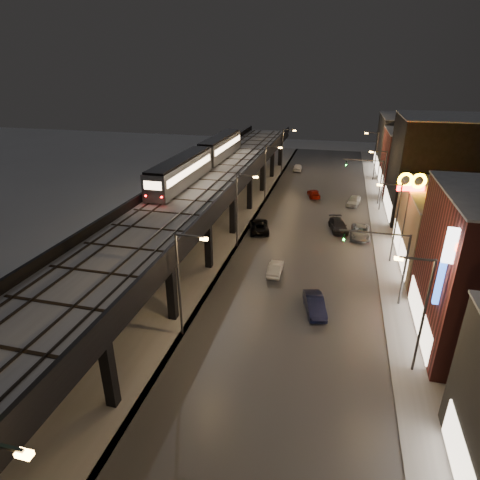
# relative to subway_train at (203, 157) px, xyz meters

# --- Properties ---
(road_surface) EXTENTS (17.00, 120.00, 0.06)m
(road_surface) POSITION_rel_subway_train_xyz_m (16.00, -7.20, -8.22)
(road_surface) COLOR #46474D
(road_surface) RESTS_ON ground
(sidewalk_right) EXTENTS (4.00, 120.00, 0.14)m
(sidewalk_right) POSITION_rel_subway_train_xyz_m (26.00, -7.20, -8.18)
(sidewalk_right) COLOR #9FA1A8
(sidewalk_right) RESTS_ON ground
(under_viaduct_pavement) EXTENTS (11.00, 120.00, 0.06)m
(under_viaduct_pavement) POSITION_rel_subway_train_xyz_m (2.50, -7.20, -8.22)
(under_viaduct_pavement) COLOR #9FA1A8
(under_viaduct_pavement) RESTS_ON ground
(elevated_viaduct) EXTENTS (9.00, 100.00, 6.30)m
(elevated_viaduct) POSITION_rel_subway_train_xyz_m (2.50, -10.35, -2.63)
(elevated_viaduct) COLOR black
(elevated_viaduct) RESTS_ON ground
(viaduct_trackbed) EXTENTS (8.40, 100.00, 0.32)m
(viaduct_trackbed) POSITION_rel_subway_train_xyz_m (2.49, -10.22, -1.86)
(viaduct_trackbed) COLOR #B2B7C1
(viaduct_trackbed) RESTS_ON elevated_viaduct
(viaduct_parapet_streetside) EXTENTS (0.30, 100.00, 1.10)m
(viaduct_parapet_streetside) POSITION_rel_subway_train_xyz_m (6.85, -10.20, -1.40)
(viaduct_parapet_streetside) COLOR black
(viaduct_parapet_streetside) RESTS_ON elevated_viaduct
(viaduct_parapet_far) EXTENTS (0.30, 100.00, 1.10)m
(viaduct_parapet_far) POSITION_rel_subway_train_xyz_m (-1.85, -10.20, -1.40)
(viaduct_parapet_far) COLOR black
(viaduct_parapet_far) RESTS_ON elevated_viaduct
(building_c) EXTENTS (12.20, 15.20, 8.16)m
(building_c) POSITION_rel_subway_train_xyz_m (32.49, -10.20, -4.17)
(building_c) COLOR #93795C
(building_c) RESTS_ON ground
(building_d) EXTENTS (12.20, 13.20, 14.16)m
(building_d) POSITION_rel_subway_train_xyz_m (32.49, 5.80, -1.17)
(building_d) COLOR black
(building_d) RESTS_ON ground
(building_e) EXTENTS (12.20, 12.20, 10.16)m
(building_e) POSITION_rel_subway_train_xyz_m (32.49, 19.80, -3.17)
(building_e) COLOR maroon
(building_e) RESTS_ON ground
(building_f) EXTENTS (12.20, 16.20, 11.16)m
(building_f) POSITION_rel_subway_train_xyz_m (32.49, 33.80, -2.67)
(building_f) COLOR #313131
(building_f) RESTS_ON ground
(streetlight_left_1) EXTENTS (2.57, 0.28, 9.00)m
(streetlight_left_1) POSITION_rel_subway_train_xyz_m (8.07, -29.20, -3.01)
(streetlight_left_1) COLOR #38383A
(streetlight_left_1) RESTS_ON ground
(streetlight_right_1) EXTENTS (2.56, 0.28, 9.00)m
(streetlight_right_1) POSITION_rel_subway_train_xyz_m (25.23, -29.20, -3.01)
(streetlight_right_1) COLOR #38383A
(streetlight_right_1) RESTS_ON ground
(streetlight_left_2) EXTENTS (2.57, 0.28, 9.00)m
(streetlight_left_2) POSITION_rel_subway_train_xyz_m (8.07, -11.20, -3.01)
(streetlight_left_2) COLOR #38383A
(streetlight_left_2) RESTS_ON ground
(streetlight_right_2) EXTENTS (2.56, 0.28, 9.00)m
(streetlight_right_2) POSITION_rel_subway_train_xyz_m (25.23, -11.20, -3.01)
(streetlight_right_2) COLOR #38383A
(streetlight_right_2) RESTS_ON ground
(streetlight_left_3) EXTENTS (2.57, 0.28, 9.00)m
(streetlight_left_3) POSITION_rel_subway_train_xyz_m (8.07, 6.80, -3.01)
(streetlight_left_3) COLOR #38383A
(streetlight_left_3) RESTS_ON ground
(streetlight_right_3) EXTENTS (2.56, 0.28, 9.00)m
(streetlight_right_3) POSITION_rel_subway_train_xyz_m (25.23, 6.80, -3.01)
(streetlight_right_3) COLOR #38383A
(streetlight_right_3) RESTS_ON ground
(streetlight_left_4) EXTENTS (2.57, 0.28, 9.00)m
(streetlight_left_4) POSITION_rel_subway_train_xyz_m (8.07, 24.80, -3.01)
(streetlight_left_4) COLOR #38383A
(streetlight_left_4) RESTS_ON ground
(streetlight_right_4) EXTENTS (2.56, 0.28, 9.00)m
(streetlight_right_4) POSITION_rel_subway_train_xyz_m (25.23, 24.80, -3.01)
(streetlight_right_4) COLOR #38383A
(streetlight_right_4) RESTS_ON ground
(traffic_light_rig_a) EXTENTS (6.10, 0.34, 7.00)m
(traffic_light_rig_a) POSITION_rel_subway_train_xyz_m (24.34, -20.20, -3.75)
(traffic_light_rig_a) COLOR #38383A
(traffic_light_rig_a) RESTS_ON ground
(traffic_light_rig_b) EXTENTS (6.10, 0.34, 7.00)m
(traffic_light_rig_b) POSITION_rel_subway_train_xyz_m (24.34, 9.80, -3.75)
(traffic_light_rig_b) COLOR #38383A
(traffic_light_rig_b) RESTS_ON ground
(subway_train) EXTENTS (2.75, 33.41, 3.27)m
(subway_train) POSITION_rel_subway_train_xyz_m (0.00, 0.00, 0.00)
(subway_train) COLOR gray
(subway_train) RESTS_ON viaduct_trackbed
(car_near_white) EXTENTS (1.40, 3.85, 1.26)m
(car_near_white) POSITION_rel_subway_train_xyz_m (13.48, -17.12, -7.61)
(car_near_white) COLOR white
(car_near_white) RESTS_ON ground
(car_mid_silver) EXTENTS (3.67, 5.71, 1.46)m
(car_mid_silver) POSITION_rel_subway_train_xyz_m (9.44, -5.81, -7.51)
(car_mid_silver) COLOR black
(car_mid_silver) RESTS_ON ground
(car_mid_dark) EXTENTS (2.67, 4.58, 1.25)m
(car_mid_dark) POSITION_rel_subway_train_xyz_m (15.34, 11.00, -7.62)
(car_mid_dark) COLOR #961406
(car_mid_dark) RESTS_ON ground
(car_far_white) EXTENTS (1.88, 4.35, 1.46)m
(car_far_white) POSITION_rel_subway_train_xyz_m (10.62, 28.61, -7.52)
(car_far_white) COLOR white
(car_far_white) RESTS_ON ground
(car_onc_silver) EXTENTS (2.56, 4.66, 1.45)m
(car_onc_silver) POSITION_rel_subway_train_xyz_m (18.05, -23.32, -7.52)
(car_onc_silver) COLOR black
(car_onc_silver) RESTS_ON ground
(car_onc_dark) EXTENTS (2.47, 5.10, 1.40)m
(car_onc_dark) POSITION_rel_subway_train_xyz_m (22.41, -4.74, -7.55)
(car_onc_dark) COLOR slate
(car_onc_dark) RESTS_ON ground
(car_onc_white) EXTENTS (3.07, 5.25, 1.43)m
(car_onc_white) POSITION_rel_subway_train_xyz_m (19.63, -3.11, -7.53)
(car_onc_white) COLOR black
(car_onc_white) RESTS_ON ground
(car_onc_red) EXTENTS (2.50, 4.47, 1.44)m
(car_onc_red) POSITION_rel_subway_train_xyz_m (21.75, 8.38, -7.53)
(car_onc_red) COLOR silver
(car_onc_red) RESTS_ON ground
(sign_mcdonalds) EXTENTS (3.00, 0.74, 10.08)m
(sign_mcdonalds) POSITION_rel_subway_train_xyz_m (26.50, -10.49, -0.04)
(sign_mcdonalds) COLOR #38383A
(sign_mcdonalds) RESTS_ON ground
(sign_citgo) EXTENTS (2.35, 0.39, 11.17)m
(sign_citgo) POSITION_rel_subway_train_xyz_m (27.00, -29.22, 0.33)
(sign_citgo) COLOR #38383A
(sign_citgo) RESTS_ON ground
(sign_carwash) EXTENTS (1.76, 0.35, 9.11)m
(sign_carwash) POSITION_rel_subway_train_xyz_m (27.00, -28.08, -1.77)
(sign_carwash) COLOR #38383A
(sign_carwash) RESTS_ON ground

